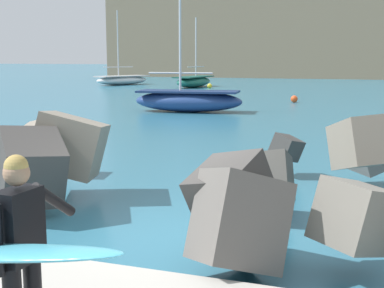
% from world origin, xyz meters
% --- Properties ---
extents(ground_plane, '(400.00, 400.00, 0.00)m').
position_xyz_m(ground_plane, '(0.00, 0.00, 0.00)').
color(ground_plane, '#2D6B84').
extents(breakwater_jetty, '(28.23, 7.59, 3.15)m').
position_xyz_m(breakwater_jetty, '(1.75, 1.00, 1.09)').
color(breakwater_jetty, gray).
rests_on(breakwater_jetty, ground).
extents(surfer_with_board, '(2.11, 1.21, 1.78)m').
position_xyz_m(surfer_with_board, '(0.23, -4.09, 1.28)').
color(surfer_with_board, black).
rests_on(surfer_with_board, walkway_path).
extents(boat_near_left, '(5.79, 2.61, 6.92)m').
position_xyz_m(boat_near_left, '(-6.26, 18.22, 0.60)').
color(boat_near_left, navy).
rests_on(boat_near_left, ground).
extents(boat_near_right, '(2.61, 6.28, 6.48)m').
position_xyz_m(boat_near_right, '(-13.45, 40.07, 0.56)').
color(boat_near_right, '#1E6656').
rests_on(boat_near_right, ground).
extents(boat_mid_left, '(4.61, 6.58, 7.43)m').
position_xyz_m(boat_mid_left, '(-21.81, 41.78, 0.53)').
color(boat_mid_left, white).
rests_on(boat_mid_left, ground).
extents(mooring_buoy_inner, '(0.44, 0.44, 0.44)m').
position_xyz_m(mooring_buoy_inner, '(-1.93, 25.81, 0.22)').
color(mooring_buoy_inner, '#E54C1E').
rests_on(mooring_buoy_inner, ground).
extents(mooring_buoy_middle, '(0.44, 0.44, 0.44)m').
position_xyz_m(mooring_buoy_middle, '(-11.52, 38.90, 0.22)').
color(mooring_buoy_middle, yellow).
rests_on(mooring_buoy_middle, ground).
extents(headland_bluff, '(77.58, 34.33, 16.61)m').
position_xyz_m(headland_bluff, '(2.59, 80.83, 8.33)').
color(headland_bluff, '#847056').
rests_on(headland_bluff, ground).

